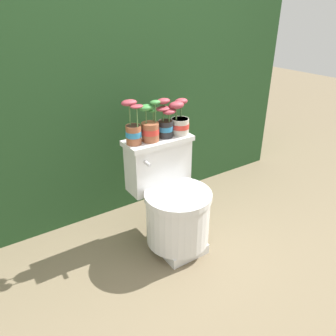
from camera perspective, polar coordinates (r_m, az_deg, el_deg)
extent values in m
plane|color=#75664C|center=(2.18, 0.06, -13.86)|extent=(12.00, 12.00, 0.00)
cube|color=#234723|center=(2.68, -12.85, 12.13)|extent=(3.02, 0.91, 1.54)
cube|color=silver|center=(2.17, 1.63, -12.91)|extent=(0.27, 0.32, 0.07)
cylinder|color=silver|center=(2.06, 1.70, -8.90)|extent=(0.39, 0.39, 0.31)
cylinder|color=silver|center=(1.96, 1.77, -4.82)|extent=(0.41, 0.41, 0.04)
cube|color=silver|center=(2.07, -1.67, 0.51)|extent=(0.40, 0.16, 0.30)
cube|color=silver|center=(2.00, -1.74, 4.81)|extent=(0.43, 0.19, 0.03)
cylinder|color=silver|center=(1.88, -3.58, 0.74)|extent=(0.02, 0.05, 0.02)
cylinder|color=#9E5638|center=(1.90, -6.00, 5.78)|extent=(0.09, 0.09, 0.11)
cylinder|color=#2D84BC|center=(1.90, -6.01, 5.94)|extent=(0.09, 0.09, 0.03)
cylinder|color=#332319|center=(1.88, -6.07, 7.20)|extent=(0.08, 0.08, 0.01)
cylinder|color=#4C753D|center=(1.87, -6.69, 9.16)|extent=(0.01, 0.01, 0.12)
ellipsoid|color=#93333D|center=(1.85, -6.80, 11.22)|extent=(0.09, 0.07, 0.03)
cylinder|color=#4C753D|center=(1.83, -5.39, 8.76)|extent=(0.01, 0.01, 0.11)
ellipsoid|color=#93333D|center=(1.82, -5.48, 10.62)|extent=(0.08, 0.05, 0.02)
cylinder|color=#9E5638|center=(1.94, -3.08, 6.31)|extent=(0.10, 0.10, 0.11)
cylinder|color=red|center=(1.94, -3.08, 6.46)|extent=(0.11, 0.11, 0.03)
cylinder|color=#332319|center=(1.92, -3.12, 7.68)|extent=(0.10, 0.10, 0.01)
cylinder|color=#4C753D|center=(1.91, -2.21, 9.54)|extent=(0.01, 0.01, 0.11)
ellipsoid|color=#387F38|center=(1.90, -2.25, 11.35)|extent=(0.07, 0.05, 0.03)
cylinder|color=#4C753D|center=(1.90, -3.84, 8.97)|extent=(0.01, 0.01, 0.08)
ellipsoid|color=#387F38|center=(1.89, -3.89, 10.46)|extent=(0.10, 0.07, 0.04)
cylinder|color=#4C753D|center=(1.94, -2.56, 8.96)|extent=(0.01, 0.01, 0.06)
ellipsoid|color=#387F38|center=(1.93, -2.58, 9.98)|extent=(0.06, 0.04, 0.02)
cylinder|color=#262628|center=(2.00, -0.46, 6.83)|extent=(0.09, 0.09, 0.10)
cylinder|color=#2D84BC|center=(1.99, -0.46, 6.97)|extent=(0.09, 0.09, 0.03)
cylinder|color=#332319|center=(1.98, -0.46, 8.06)|extent=(0.08, 0.08, 0.01)
cylinder|color=#4C753D|center=(1.96, -0.82, 9.11)|extent=(0.01, 0.01, 0.07)
ellipsoid|color=#93333D|center=(1.95, -0.83, 10.29)|extent=(0.10, 0.07, 0.03)
cylinder|color=#4C753D|center=(1.97, -0.80, 9.77)|extent=(0.01, 0.01, 0.11)
ellipsoid|color=#93333D|center=(1.95, -0.81, 11.57)|extent=(0.08, 0.06, 0.03)
cylinder|color=#4C753D|center=(1.96, 0.23, 8.80)|extent=(0.01, 0.01, 0.05)
ellipsoid|color=#93333D|center=(1.95, 0.23, 9.75)|extent=(0.08, 0.06, 0.03)
cylinder|color=beige|center=(2.04, 2.09, 7.26)|extent=(0.11, 0.11, 0.10)
cylinder|color=red|center=(2.04, 2.09, 7.39)|extent=(0.11, 0.11, 0.03)
cylinder|color=#332319|center=(2.03, 2.11, 8.43)|extent=(0.10, 0.10, 0.01)
cylinder|color=#4C753D|center=(2.00, 1.42, 9.69)|extent=(0.01, 0.01, 0.09)
ellipsoid|color=#93333D|center=(1.98, 1.44, 11.14)|extent=(0.08, 0.05, 0.02)
cylinder|color=#4C753D|center=(1.99, 1.46, 9.42)|extent=(0.01, 0.01, 0.08)
ellipsoid|color=#93333D|center=(1.97, 1.48, 10.87)|extent=(0.10, 0.07, 0.04)
cylinder|color=#4C753D|center=(2.05, 2.28, 10.03)|extent=(0.01, 0.01, 0.09)
ellipsoid|color=#93333D|center=(2.03, 2.31, 11.51)|extent=(0.09, 0.06, 0.04)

